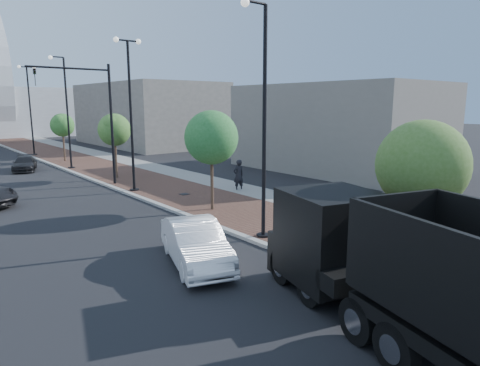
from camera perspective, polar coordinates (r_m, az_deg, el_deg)
sidewalk at (r=44.99m, az=-20.56°, el=3.09°), size 7.00×140.00×0.12m
concrete_strip at (r=45.91m, az=-17.37°, el=3.43°), size 2.40×140.00×0.13m
curb at (r=44.01m, az=-24.87°, el=2.63°), size 0.30×140.00×0.14m
dump_truck at (r=10.46m, az=23.04°, el=-12.97°), size 6.08×13.52×3.45m
white_sedan at (r=14.76m, az=-6.00°, el=-8.08°), size 3.03×4.90×1.52m
dark_car_far at (r=39.20m, az=-27.02°, el=2.35°), size 2.83×4.41×1.19m
pedestrian at (r=26.62m, az=-0.20°, el=1.00°), size 0.78×0.56×2.02m
streetlight_1 at (r=16.70m, az=3.00°, el=6.72°), size 1.44×0.56×9.21m
streetlight_2 at (r=26.84m, az=-14.49°, el=8.92°), size 1.72×0.56×9.28m
streetlight_3 at (r=38.04m, az=-22.34°, el=8.18°), size 1.44×0.56×9.21m
streetlight_4 at (r=49.65m, az=-26.40°, el=8.83°), size 1.72×0.56×9.28m
traffic_mast at (r=29.26m, az=-18.64°, el=9.15°), size 5.09×0.20×8.00m
tree_0 at (r=14.02m, az=23.32°, el=2.21°), size 2.75×2.75×5.03m
tree_1 at (r=21.38m, az=-3.81°, el=6.12°), size 2.71×2.71×5.17m
tree_2 at (r=31.91m, az=-16.51°, el=6.87°), size 2.37×2.32×4.78m
tree_3 at (r=43.21m, az=-22.77°, el=7.19°), size 2.23×2.15×4.56m
commercial_block_ne at (r=58.78m, az=-12.35°, el=9.01°), size 12.00×22.00×8.00m
commercial_block_e at (r=36.43m, az=12.97°, el=7.30°), size 10.00×16.00×7.00m
utility_cover_1 at (r=17.54m, az=12.00°, el=-7.37°), size 0.50×0.50×0.02m
utility_cover_2 at (r=25.61m, az=-7.50°, el=-1.49°), size 0.50×0.50×0.02m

